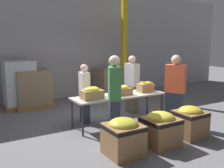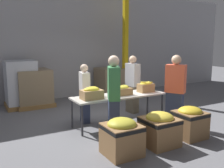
% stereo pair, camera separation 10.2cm
% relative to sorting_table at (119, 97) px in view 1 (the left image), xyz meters
% --- Properties ---
extents(ground_plane, '(30.00, 30.00, 0.00)m').
position_rel_sorting_table_xyz_m(ground_plane, '(0.00, 0.00, -0.70)').
color(ground_plane, slate).
extents(wall_back, '(16.00, 0.08, 4.00)m').
position_rel_sorting_table_xyz_m(wall_back, '(0.00, 3.69, 1.30)').
color(wall_back, '#A8A8AD').
rests_on(wall_back, ground_plane).
extents(sorting_table, '(2.40, 0.74, 0.75)m').
position_rel_sorting_table_xyz_m(sorting_table, '(0.00, 0.00, 0.00)').
color(sorting_table, beige).
rests_on(sorting_table, ground_plane).
extents(banana_box_0, '(0.49, 0.33, 0.29)m').
position_rel_sorting_table_xyz_m(banana_box_0, '(-0.78, -0.06, 0.20)').
color(banana_box_0, tan).
rests_on(banana_box_0, sorting_table).
extents(banana_box_1, '(0.48, 0.29, 0.24)m').
position_rel_sorting_table_xyz_m(banana_box_1, '(0.06, -0.02, 0.17)').
color(banana_box_1, '#A37A4C').
rests_on(banana_box_1, sorting_table).
extents(banana_box_2, '(0.43, 0.27, 0.29)m').
position_rel_sorting_table_xyz_m(banana_box_2, '(0.82, -0.01, 0.19)').
color(banana_box_2, '#A37A4C').
rests_on(banana_box_2, sorting_table).
extents(volunteer_0, '(0.24, 0.46, 1.68)m').
position_rel_sorting_table_xyz_m(volunteer_0, '(0.90, 0.73, 0.13)').
color(volunteer_0, '#6B604C').
rests_on(volunteer_0, ground_plane).
extents(volunteer_1, '(0.44, 0.53, 1.76)m').
position_rel_sorting_table_xyz_m(volunteer_1, '(1.15, -0.76, 0.17)').
color(volunteer_1, '#2D3856').
rests_on(volunteer_1, ground_plane).
extents(volunteer_2, '(0.27, 0.43, 1.51)m').
position_rel_sorting_table_xyz_m(volunteer_2, '(-0.69, 0.56, 0.05)').
color(volunteer_2, '#2D3856').
rests_on(volunteer_2, ground_plane).
extents(volunteer_3, '(0.42, 0.54, 1.79)m').
position_rel_sorting_table_xyz_m(volunteer_3, '(-0.55, -0.68, 0.19)').
color(volunteer_3, '#2D3856').
rests_on(volunteer_3, ground_plane).
extents(donation_bin_0, '(0.64, 0.64, 0.70)m').
position_rel_sorting_table_xyz_m(donation_bin_0, '(-0.87, -1.53, -0.33)').
color(donation_bin_0, olive).
rests_on(donation_bin_0, ground_plane).
extents(donation_bin_1, '(0.65, 0.65, 0.69)m').
position_rel_sorting_table_xyz_m(donation_bin_1, '(0.02, -1.53, -0.34)').
color(donation_bin_1, olive).
rests_on(donation_bin_1, ground_plane).
extents(donation_bin_2, '(0.60, 0.60, 0.69)m').
position_rel_sorting_table_xyz_m(donation_bin_2, '(0.87, -1.53, -0.33)').
color(donation_bin_2, olive).
rests_on(donation_bin_2, ground_plane).
extents(support_pillar, '(0.17, 0.17, 4.00)m').
position_rel_sorting_table_xyz_m(support_pillar, '(1.90, 2.71, 1.30)').
color(support_pillar, yellow).
rests_on(support_pillar, ground_plane).
extents(pallet_stack_0, '(1.15, 1.15, 1.19)m').
position_rel_sorting_table_xyz_m(pallet_stack_0, '(-1.47, 2.95, -0.11)').
color(pallet_stack_0, olive).
rests_on(pallet_stack_0, ground_plane).
extents(pallet_stack_1, '(0.99, 0.99, 1.49)m').
position_rel_sorting_table_xyz_m(pallet_stack_1, '(-1.84, 2.98, 0.04)').
color(pallet_stack_1, olive).
rests_on(pallet_stack_1, ground_plane).
extents(pallet_stack_2, '(1.06, 1.06, 1.09)m').
position_rel_sorting_table_xyz_m(pallet_stack_2, '(1.45, 3.02, -0.17)').
color(pallet_stack_2, olive).
rests_on(pallet_stack_2, ground_plane).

